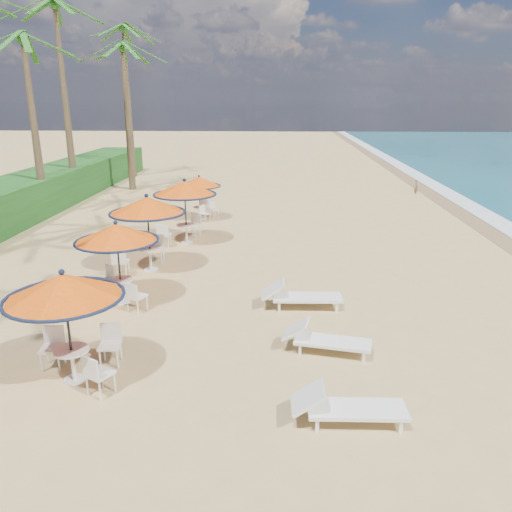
% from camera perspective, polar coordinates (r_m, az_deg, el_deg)
% --- Properties ---
extents(ground, '(160.00, 160.00, 0.00)m').
position_cam_1_polar(ground, '(10.54, 7.23, -14.25)').
color(ground, tan).
rests_on(ground, ground).
extents(station_0, '(2.32, 2.32, 2.42)m').
position_cam_1_polar(station_0, '(10.46, -20.74, -4.70)').
color(station_0, black).
rests_on(station_0, ground).
extents(station_1, '(2.29, 2.29, 2.39)m').
position_cam_1_polar(station_1, '(14.14, -15.75, 1.39)').
color(station_1, black).
rests_on(station_1, ground).
extents(station_2, '(2.49, 2.49, 2.60)m').
position_cam_1_polar(station_2, '(16.70, -12.45, 4.91)').
color(station_2, black).
rests_on(station_2, ground).
extents(station_3, '(2.48, 2.61, 2.59)m').
position_cam_1_polar(station_3, '(19.75, -8.23, 7.04)').
color(station_3, black).
rests_on(station_3, ground).
extents(station_4, '(2.04, 2.04, 2.13)m').
position_cam_1_polar(station_4, '(23.71, -6.36, 7.84)').
color(station_4, black).
rests_on(station_4, ground).
extents(lounger_near, '(2.06, 0.69, 0.73)m').
position_cam_1_polar(lounger_near, '(9.33, 10.13, -16.56)').
color(lounger_near, white).
rests_on(lounger_near, ground).
extents(lounger_mid, '(2.08, 1.01, 0.72)m').
position_cam_1_polar(lounger_mid, '(11.55, 7.74, -9.35)').
color(lounger_mid, white).
rests_on(lounger_mid, ground).
extents(lounger_far, '(2.23, 0.76, 0.79)m').
position_cam_1_polar(lounger_far, '(13.77, 4.93, -4.50)').
color(lounger_far, white).
rests_on(lounger_far, ground).
extents(palm_4, '(5.00, 5.00, 8.33)m').
position_cam_1_polar(palm_4, '(26.21, -24.97, 20.55)').
color(palm_4, brown).
rests_on(palm_4, ground).
extents(palm_5, '(5.00, 5.00, 10.39)m').
position_cam_1_polar(palm_5, '(30.32, -21.89, 24.00)').
color(palm_5, brown).
rests_on(palm_5, ground).
extents(palm_6, '(5.00, 5.00, 8.64)m').
position_cam_1_polar(palm_6, '(32.52, -14.97, 21.19)').
color(palm_6, brown).
rests_on(palm_6, ground).
extents(palm_7, '(5.00, 5.00, 10.36)m').
position_cam_1_polar(palm_7, '(38.38, -14.89, 22.97)').
color(palm_7, brown).
rests_on(palm_7, ground).
extents(person, '(0.24, 0.35, 0.93)m').
position_cam_1_polar(person, '(31.68, 17.85, 7.55)').
color(person, brown).
rests_on(person, ground).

